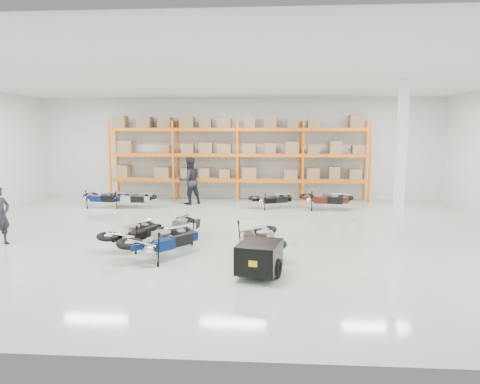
# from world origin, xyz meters

# --- Properties ---
(room) EXTENTS (18.00, 18.00, 18.00)m
(room) POSITION_xyz_m (0.00, 0.00, 2.25)
(room) COLOR #A8BCA9
(room) RESTS_ON ground
(pallet_rack) EXTENTS (11.28, 0.98, 3.62)m
(pallet_rack) POSITION_xyz_m (-0.00, 6.45, 2.26)
(pallet_rack) COLOR orange
(pallet_rack) RESTS_ON ground
(structural_column) EXTENTS (0.25, 0.25, 4.50)m
(structural_column) POSITION_xyz_m (5.20, 0.50, 2.25)
(structural_column) COLOR white
(structural_column) RESTS_ON ground
(moto_blue_centre) EXTENTS (1.88, 2.03, 1.20)m
(moto_blue_centre) POSITION_xyz_m (-1.19, -2.43, 0.57)
(moto_blue_centre) COLOR #061545
(moto_blue_centre) RESTS_ON ground
(moto_silver_left) EXTENTS (1.09, 1.79, 1.08)m
(moto_silver_left) POSITION_xyz_m (-1.05, -0.72, 0.51)
(moto_silver_left) COLOR silver
(moto_silver_left) RESTS_ON ground
(moto_black_far_left) EXTENTS (1.45, 1.91, 1.11)m
(moto_black_far_left) POSITION_xyz_m (-2.17, -1.56, 0.52)
(moto_black_far_left) COLOR black
(moto_black_far_left) RESTS_ON ground
(moto_touring_right) EXTENTS (1.12, 1.88, 1.15)m
(moto_touring_right) POSITION_xyz_m (1.16, -2.01, 0.54)
(moto_touring_right) COLOR black
(moto_touring_right) RESTS_ON ground
(trailer) EXTENTS (1.03, 1.78, 0.72)m
(trailer) POSITION_xyz_m (1.16, -3.61, 0.42)
(trailer) COLOR black
(trailer) RESTS_ON ground
(moto_back_a) EXTENTS (1.83, 1.10, 1.12)m
(moto_back_a) POSITION_xyz_m (-5.25, 4.25, 0.53)
(moto_back_a) COLOR navy
(moto_back_a) RESTS_ON ground
(moto_back_b) EXTENTS (1.72, 0.96, 1.07)m
(moto_back_b) POSITION_xyz_m (-4.11, 4.26, 0.51)
(moto_back_b) COLOR #B0B5BA
(moto_back_b) RESTS_ON ground
(moto_back_c) EXTENTS (1.74, 1.26, 1.02)m
(moto_back_c) POSITION_xyz_m (1.48, 4.46, 0.48)
(moto_back_c) COLOR black
(moto_back_c) RESTS_ON ground
(moto_back_d) EXTENTS (1.93, 1.19, 1.17)m
(moto_back_d) POSITION_xyz_m (3.58, 4.34, 0.55)
(moto_back_d) COLOR #45150D
(moto_back_d) RESTS_ON ground
(person_left) EXTENTS (0.54, 0.67, 1.60)m
(person_left) POSITION_xyz_m (-5.81, -1.55, 0.80)
(person_left) COLOR black
(person_left) RESTS_ON ground
(person_back) EXTENTS (1.21, 1.17, 1.97)m
(person_back) POSITION_xyz_m (-1.96, 5.25, 0.99)
(person_back) COLOR black
(person_back) RESTS_ON ground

